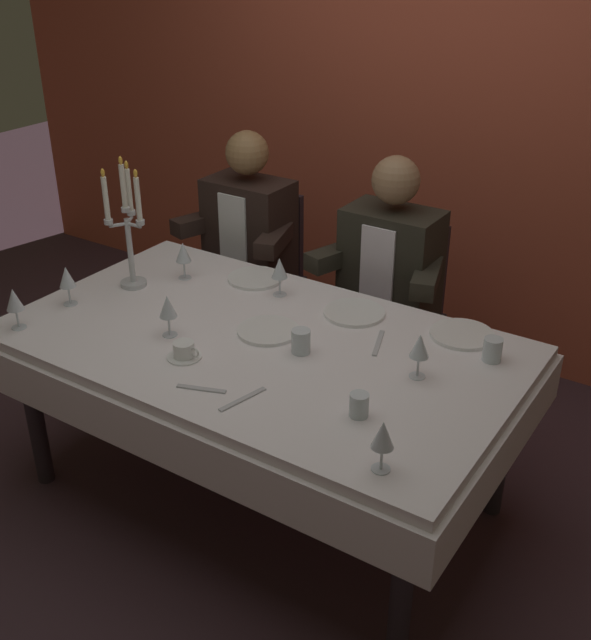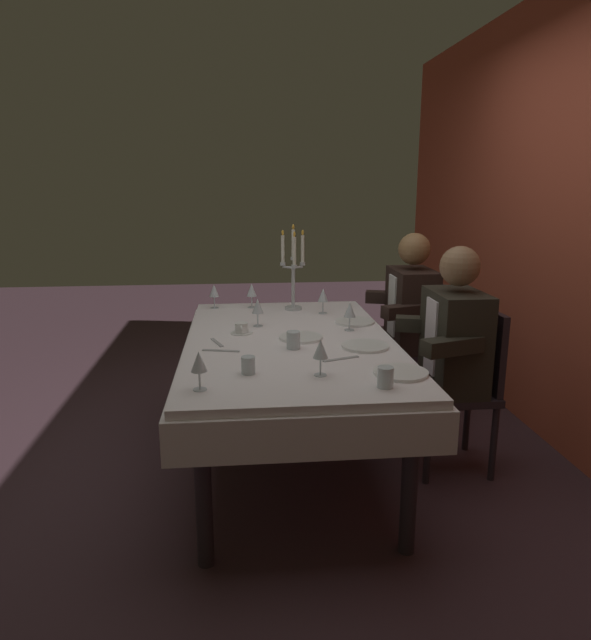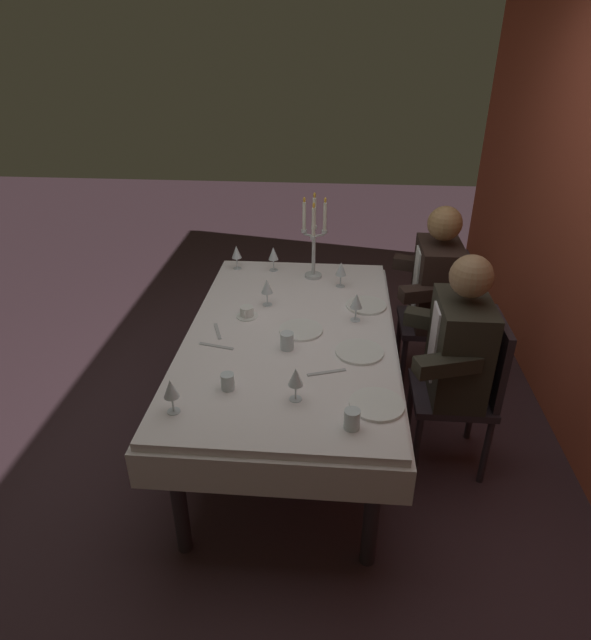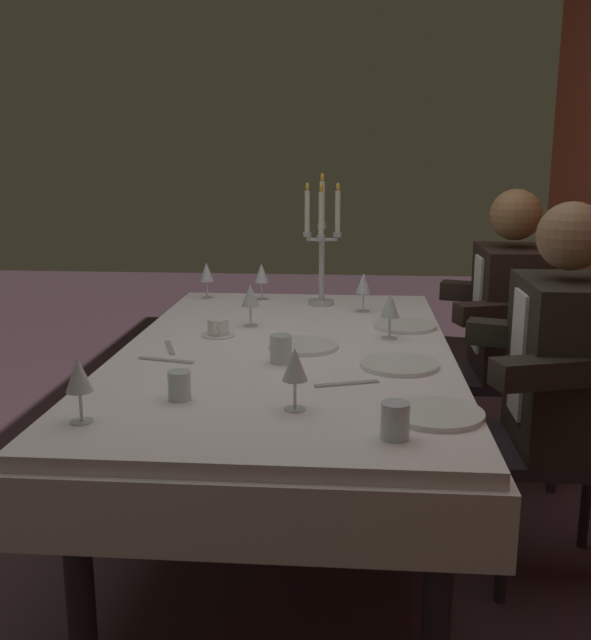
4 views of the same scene
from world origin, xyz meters
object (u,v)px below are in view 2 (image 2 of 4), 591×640
wine_glass_2 (252,291)px  coffee_cup_0 (242,329)px  wine_glass_1 (199,363)px  wine_glass_3 (321,350)px  dinner_plate_0 (401,372)px  water_tumbler_0 (385,377)px  dinner_plate_3 (365,346)px  wine_glass_6 (350,311)px  water_tumbler_1 (294,340)px  wine_glass_4 (323,296)px  wine_glass_0 (258,307)px  water_tumbler_2 (248,365)px  seated_diner_0 (412,309)px  dinner_plate_1 (355,322)px  seated_diner_1 (456,340)px  dinner_plate_2 (301,337)px  dining_table (290,360)px  wine_glass_5 (214,291)px  candelabra (293,273)px

wine_glass_2 → coffee_cup_0: size_ratio=1.24×
wine_glass_1 → wine_glass_3: size_ratio=1.00×
dinner_plate_0 → water_tumbler_0: size_ratio=2.79×
dinner_plate_3 → wine_glass_6: size_ratio=1.48×
water_tumbler_0 → water_tumbler_1: 0.67m
dinner_plate_0 → wine_glass_1: (0.11, -0.87, 0.11)m
wine_glass_3 → water_tumbler_1: 0.43m
wine_glass_4 → water_tumbler_0: 1.37m
water_tumbler_1 → wine_glass_0: bearing=-161.0°
water_tumbler_2 → water_tumbler_1: bearing=147.4°
dinner_plate_3 → water_tumbler_2: bearing=-59.4°
water_tumbler_2 → wine_glass_2: bearing=178.0°
dinner_plate_3 → wine_glass_2: 1.15m
wine_glass_6 → seated_diner_0: (-0.55, 0.53, -0.12)m
wine_glass_6 → wine_glass_1: bearing=-41.6°
dinner_plate_1 → water_tumbler_2: size_ratio=3.02×
water_tumbler_2 → seated_diner_1: size_ratio=0.06×
wine_glass_4 → coffee_cup_0: size_ratio=1.24×
dinner_plate_0 → dinner_plate_2: same height
dinner_plate_1 → wine_glass_2: bearing=-128.9°
seated_diner_0 → dinner_plate_2: bearing=-50.2°
dining_table → dinner_plate_2: (-0.00, 0.06, 0.13)m
dinner_plate_0 → dinner_plate_2: size_ratio=1.02×
wine_glass_2 → coffee_cup_0: bearing=-6.3°
wine_glass_4 → seated_diner_1: 0.93m
wine_glass_3 → wine_glass_5: bearing=-160.1°
dining_table → dinner_plate_2: dinner_plate_2 is taller
wine_glass_4 → water_tumbler_2: (1.14, -0.50, -0.08)m
wine_glass_0 → wine_glass_3: size_ratio=1.00×
dining_table → candelabra: (-0.72, 0.09, 0.37)m
dinner_plate_3 → wine_glass_5: bearing=-141.6°
wine_glass_5 → coffee_cup_0: size_ratio=1.24×
dinner_plate_1 → dinner_plate_2: 0.48m
dinner_plate_1 → wine_glass_3: wine_glass_3 is taller
seated_diner_0 → seated_diner_1: size_ratio=1.00×
dinner_plate_0 → seated_diner_0: 1.39m
wine_glass_6 → seated_diner_1: seated_diner_1 is taller
candelabra → water_tumbler_0: candelabra is taller
wine_glass_3 → wine_glass_6: (-0.75, 0.27, 0.00)m
candelabra → water_tumbler_1: (0.90, -0.08, -0.20)m
wine_glass_1 → wine_glass_5: bearing=-179.9°
water_tumbler_0 → seated_diner_0: bearing=159.0°
wine_glass_3 → water_tumbler_2: 0.33m
wine_glass_2 → water_tumbler_2: 1.36m
candelabra → wine_glass_0: 0.51m
dinner_plate_3 → dinner_plate_0: bearing=8.8°
wine_glass_4 → dinner_plate_2: bearing=-19.4°
wine_glass_5 → coffee_cup_0: bearing=14.6°
dinner_plate_2 → wine_glass_0: size_ratio=1.44×
dinner_plate_2 → water_tumbler_0: (0.78, 0.26, 0.04)m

